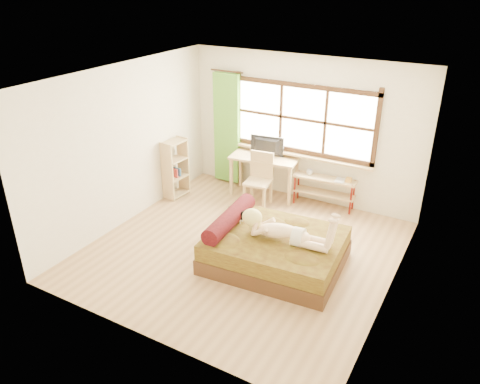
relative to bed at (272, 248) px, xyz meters
The scene contains 18 objects.
floor 0.62m from the bed, behind, with size 4.50×4.50×0.00m, color #9E754C.
ceiling 2.50m from the bed, behind, with size 4.50×4.50×0.00m, color white.
wall_back 2.64m from the bed, 103.42° to the left, with size 4.50×4.50×0.00m, color silver.
wall_front 2.48m from the bed, 104.52° to the right, with size 4.50×4.50×0.00m, color silver.
wall_left 3.01m from the bed, behind, with size 4.50×4.50×0.00m, color silver.
wall_right 2.01m from the bed, ahead, with size 4.50×4.50×0.00m, color silver.
window 2.69m from the bed, 103.59° to the left, with size 2.80×0.16×1.46m.
curtain 3.19m from the bed, 133.51° to the left, with size 0.55×0.10×2.20m, color #4F9629.
bed is the anchor object (origin of this frame).
woman 0.55m from the bed, 13.21° to the right, with size 1.35×0.39×0.58m, color beige, non-canonical shape.
kitten 0.76m from the bed, behind, with size 0.29×0.12×0.23m, color black, non-canonical shape.
desk 2.40m from the bed, 119.95° to the left, with size 1.34×0.74×0.80m.
monitor 2.51m from the bed, 119.35° to the left, with size 0.66×0.09×0.38m, color black.
chair 2.03m from the bed, 122.88° to the left, with size 0.50×0.50×1.00m.
pipe_shelf 2.17m from the bed, 89.63° to the left, with size 1.17×0.38×0.65m.
cup 2.21m from the bed, 97.84° to the left, with size 0.12×0.12×0.09m, color gray.
book 2.19m from the bed, 84.65° to the left, with size 0.17×0.23×0.02m, color gray.
bookshelf 2.91m from the bed, 155.91° to the left, with size 0.31×0.51×1.14m.
Camera 1 is at (3.05, -5.48, 4.02)m, focal length 35.00 mm.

